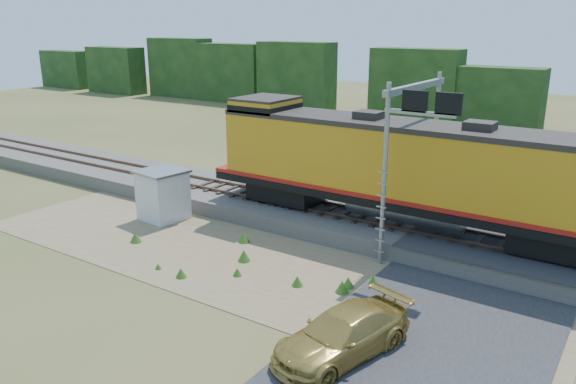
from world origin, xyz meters
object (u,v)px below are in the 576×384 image
Objects in this scene: shed at (163,195)px; signal_gantry at (417,124)px; car at (342,334)px; locomotive at (401,167)px.

signal_gantry reaches higher than shed.
shed is 14.56m from car.
shed is 12.99m from signal_gantry.
car is (2.36, -9.57, -2.76)m from locomotive.
locomotive is 2.35m from signal_gantry.
locomotive reaches higher than car.
car is at bearing -76.15° from locomotive.
locomotive is 2.64× the size of signal_gantry.
signal_gantry is at bearing 114.69° from car.
locomotive reaches higher than shed.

